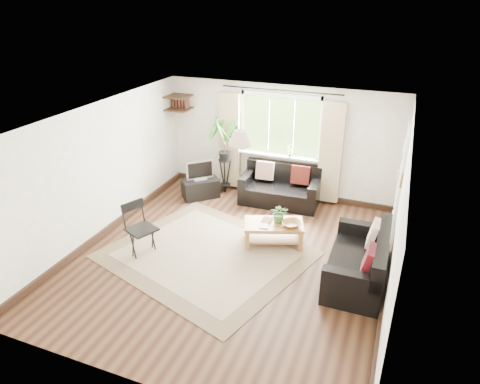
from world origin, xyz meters
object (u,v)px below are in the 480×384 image
at_px(coffee_table, 273,233).
at_px(palm_stand, 225,157).
at_px(sofa_back, 280,186).
at_px(tv_stand, 201,188).
at_px(sofa_right, 358,258).
at_px(folding_chair, 142,230).

xyz_separation_m(coffee_table, palm_stand, (-1.64, 1.68, 0.63)).
xyz_separation_m(sofa_back, tv_stand, (-1.69, -0.34, -0.18)).
xyz_separation_m(sofa_right, palm_stand, (-3.15, 2.21, 0.45)).
distance_m(sofa_right, folding_chair, 3.52).
relative_size(sofa_back, sofa_right, 0.98).
bearing_deg(coffee_table, palm_stand, 134.35).
bearing_deg(folding_chair, coffee_table, -36.84).
xyz_separation_m(palm_stand, folding_chair, (-0.32, -2.79, -0.38)).
bearing_deg(folding_chair, palm_stand, 17.08).
height_order(sofa_back, folding_chair, folding_chair).
bearing_deg(sofa_back, folding_chair, -123.31).
bearing_deg(sofa_back, tv_stand, -171.15).
bearing_deg(folding_chair, sofa_right, -56.71).
distance_m(coffee_table, tv_stand, 2.40).
bearing_deg(folding_chair, tv_stand, 25.57).
distance_m(coffee_table, palm_stand, 2.44).
bearing_deg(palm_stand, sofa_back, -3.49).
xyz_separation_m(sofa_right, tv_stand, (-3.55, 1.78, -0.18)).
xyz_separation_m(sofa_back, sofa_right, (1.86, -2.13, 0.01)).
distance_m(tv_stand, palm_stand, 0.86).
distance_m(tv_stand, folding_chair, 2.39).
height_order(sofa_back, coffee_table, sofa_back).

